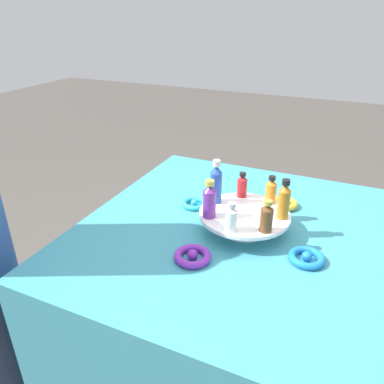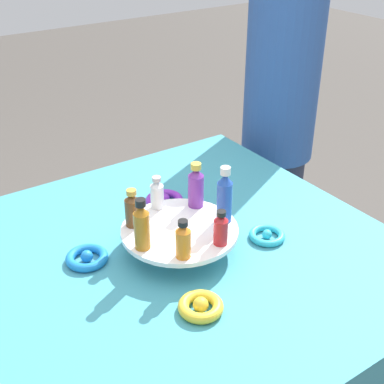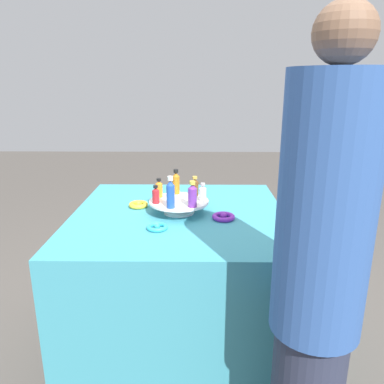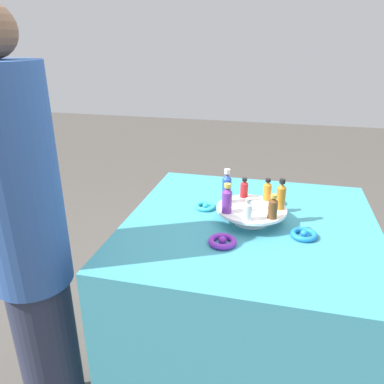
{
  "view_description": "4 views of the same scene",
  "coord_description": "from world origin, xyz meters",
  "px_view_note": "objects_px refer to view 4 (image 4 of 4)",
  "views": [
    {
      "loc": [
        -1.04,
        -0.28,
        1.46
      ],
      "look_at": [
        -0.09,
        0.15,
        0.95
      ],
      "focal_mm": 35.0,
      "sensor_mm": 36.0,
      "label": 1
    },
    {
      "loc": [
        0.95,
        -0.61,
        1.61
      ],
      "look_at": [
        -0.04,
        0.06,
        0.93
      ],
      "focal_mm": 50.0,
      "sensor_mm": 36.0,
      "label": 2
    },
    {
      "loc": [
        -0.09,
        1.78,
        1.44
      ],
      "look_at": [
        -0.07,
        0.11,
        0.94
      ],
      "focal_mm": 35.0,
      "sensor_mm": 36.0,
      "label": 3
    },
    {
      "loc": [
        -1.47,
        -0.1,
        1.53
      ],
      "look_at": [
        -0.14,
        0.23,
        0.97
      ],
      "focal_mm": 35.0,
      "sensor_mm": 36.0,
      "label": 4
    }
  ],
  "objects_px": {
    "bottle_brown": "(273,207)",
    "bottle_orange": "(267,190)",
    "bottle_red": "(244,188)",
    "bottle_purple": "(227,199)",
    "ribbon_bow_blue": "(304,234)",
    "ribbon_bow_teal": "(205,206)",
    "bottle_blue": "(227,187)",
    "bottle_amber": "(281,195)",
    "bottle_clear": "(248,210)",
    "ribbon_bow_purple": "(222,241)",
    "person_figure": "(30,248)",
    "ribbon_bow_gold": "(274,201)",
    "display_stand": "(251,212)"
  },
  "relations": [
    {
      "from": "ribbon_bow_gold",
      "to": "person_figure",
      "type": "bearing_deg",
      "value": 128.81
    },
    {
      "from": "bottle_brown",
      "to": "bottle_orange",
      "type": "height_order",
      "value": "bottle_brown"
    },
    {
      "from": "bottle_amber",
      "to": "bottle_red",
      "type": "distance_m",
      "value": 0.19
    },
    {
      "from": "bottle_red",
      "to": "bottle_purple",
      "type": "bearing_deg",
      "value": 163.91
    },
    {
      "from": "bottle_red",
      "to": "ribbon_bow_teal",
      "type": "distance_m",
      "value": 0.2
    },
    {
      "from": "bottle_amber",
      "to": "bottle_brown",
      "type": "bearing_deg",
      "value": 163.91
    },
    {
      "from": "bottle_blue",
      "to": "ribbon_bow_blue",
      "type": "height_order",
      "value": "bottle_blue"
    },
    {
      "from": "ribbon_bow_blue",
      "to": "ribbon_bow_gold",
      "type": "xyz_separation_m",
      "value": [
        0.31,
        0.13,
        0.0
      ]
    },
    {
      "from": "bottle_purple",
      "to": "bottle_red",
      "type": "bearing_deg",
      "value": -16.09
    },
    {
      "from": "bottle_clear",
      "to": "bottle_amber",
      "type": "relative_size",
      "value": 0.69
    },
    {
      "from": "bottle_brown",
      "to": "ribbon_bow_teal",
      "type": "distance_m",
      "value": 0.36
    },
    {
      "from": "bottle_amber",
      "to": "person_figure",
      "type": "distance_m",
      "value": 1.0
    },
    {
      "from": "bottle_red",
      "to": "ribbon_bow_gold",
      "type": "height_order",
      "value": "bottle_red"
    },
    {
      "from": "bottle_purple",
      "to": "person_figure",
      "type": "height_order",
      "value": "person_figure"
    },
    {
      "from": "ribbon_bow_teal",
      "to": "person_figure",
      "type": "bearing_deg",
      "value": 135.55
    },
    {
      "from": "bottle_purple",
      "to": "bottle_orange",
      "type": "bearing_deg",
      "value": -41.81
    },
    {
      "from": "display_stand",
      "to": "bottle_purple",
      "type": "relative_size",
      "value": 2.35
    },
    {
      "from": "display_stand",
      "to": "bottle_clear",
      "type": "relative_size",
      "value": 3.24
    },
    {
      "from": "bottle_brown",
      "to": "ribbon_bow_blue",
      "type": "distance_m",
      "value": 0.16
    },
    {
      "from": "ribbon_bow_purple",
      "to": "bottle_purple",
      "type": "bearing_deg",
      "value": 3.52
    },
    {
      "from": "display_stand",
      "to": "bottle_orange",
      "type": "height_order",
      "value": "bottle_orange"
    },
    {
      "from": "bottle_purple",
      "to": "bottle_blue",
      "type": "bearing_deg",
      "value": 9.62
    },
    {
      "from": "bottle_clear",
      "to": "ribbon_bow_teal",
      "type": "bearing_deg",
      "value": 45.69
    },
    {
      "from": "bottle_orange",
      "to": "ribbon_bow_blue",
      "type": "relative_size",
      "value": 0.93
    },
    {
      "from": "display_stand",
      "to": "person_figure",
      "type": "height_order",
      "value": "person_figure"
    },
    {
      "from": "bottle_clear",
      "to": "bottle_orange",
      "type": "height_order",
      "value": "bottle_orange"
    },
    {
      "from": "bottle_amber",
      "to": "bottle_orange",
      "type": "xyz_separation_m",
      "value": [
        0.08,
        0.06,
        -0.02
      ]
    },
    {
      "from": "bottle_orange",
      "to": "person_figure",
      "type": "distance_m",
      "value": 0.99
    },
    {
      "from": "bottle_brown",
      "to": "ribbon_bow_teal",
      "type": "height_order",
      "value": "bottle_brown"
    },
    {
      "from": "bottle_clear",
      "to": "ribbon_bow_blue",
      "type": "xyz_separation_m",
      "value": [
        0.03,
        -0.23,
        -0.1
      ]
    },
    {
      "from": "ribbon_bow_purple",
      "to": "person_figure",
      "type": "xyz_separation_m",
      "value": [
        -0.24,
        0.67,
        0.02
      ]
    },
    {
      "from": "bottle_clear",
      "to": "ribbon_bow_purple",
      "type": "height_order",
      "value": "bottle_clear"
    },
    {
      "from": "bottle_orange",
      "to": "person_figure",
      "type": "bearing_deg",
      "value": 124.75
    },
    {
      "from": "bottle_clear",
      "to": "bottle_red",
      "type": "distance_m",
      "value": 0.23
    },
    {
      "from": "bottle_blue",
      "to": "person_figure",
      "type": "height_order",
      "value": "person_figure"
    },
    {
      "from": "ribbon_bow_gold",
      "to": "bottle_brown",
      "type": "bearing_deg",
      "value": -179.84
    },
    {
      "from": "bottle_red",
      "to": "person_figure",
      "type": "bearing_deg",
      "value": 128.75
    },
    {
      "from": "bottle_amber",
      "to": "ribbon_bow_purple",
      "type": "relative_size",
      "value": 1.2
    },
    {
      "from": "bottle_red",
      "to": "ribbon_bow_gold",
      "type": "distance_m",
      "value": 0.2
    },
    {
      "from": "ribbon_bow_blue",
      "to": "ribbon_bow_teal",
      "type": "distance_m",
      "value": 0.47
    },
    {
      "from": "bottle_orange",
      "to": "bottle_red",
      "type": "xyz_separation_m",
      "value": [
        0.01,
        0.1,
        -0.0
      ]
    },
    {
      "from": "bottle_purple",
      "to": "bottle_amber",
      "type": "distance_m",
      "value": 0.23
    },
    {
      "from": "bottle_brown",
      "to": "ribbon_bow_gold",
      "type": "height_order",
      "value": "bottle_brown"
    },
    {
      "from": "bottle_brown",
      "to": "bottle_red",
      "type": "height_order",
      "value": "bottle_brown"
    },
    {
      "from": "bottle_blue",
      "to": "bottle_red",
      "type": "height_order",
      "value": "bottle_blue"
    },
    {
      "from": "bottle_clear",
      "to": "ribbon_bow_blue",
      "type": "bearing_deg",
      "value": -82.18
    },
    {
      "from": "person_figure",
      "to": "bottle_orange",
      "type": "bearing_deg",
      "value": 3.41
    },
    {
      "from": "bottle_purple",
      "to": "person_figure",
      "type": "xyz_separation_m",
      "value": [
        -0.39,
        0.66,
        -0.09
      ]
    },
    {
      "from": "bottle_brown",
      "to": "bottle_orange",
      "type": "xyz_separation_m",
      "value": [
        0.18,
        0.03,
        -0.0
      ]
    },
    {
      "from": "bottle_blue",
      "to": "ribbon_bow_gold",
      "type": "bearing_deg",
      "value": -47.47
    }
  ]
}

